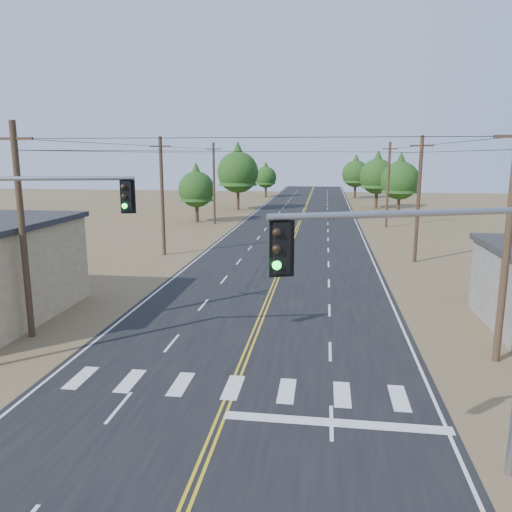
# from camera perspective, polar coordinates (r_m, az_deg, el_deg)

# --- Properties ---
(road) EXTENTS (15.00, 200.00, 0.02)m
(road) POSITION_cam_1_polar(r_m,az_deg,el_deg) (39.93, 3.12, -0.81)
(road) COLOR black
(road) RESTS_ON ground
(utility_pole_left_near) EXTENTS (1.80, 0.30, 10.00)m
(utility_pole_left_near) POSITION_cam_1_polar(r_m,az_deg,el_deg) (25.21, -25.15, 2.69)
(utility_pole_left_near) COLOR #4C3826
(utility_pole_left_near) RESTS_ON ground
(utility_pole_left_mid) EXTENTS (1.80, 0.30, 10.00)m
(utility_pole_left_mid) POSITION_cam_1_polar(r_m,az_deg,el_deg) (43.26, -10.67, 6.80)
(utility_pole_left_mid) COLOR #4C3826
(utility_pole_left_mid) RESTS_ON ground
(utility_pole_left_far) EXTENTS (1.80, 0.30, 10.00)m
(utility_pole_left_far) POSITION_cam_1_polar(r_m,az_deg,el_deg) (62.50, -4.83, 8.34)
(utility_pole_left_far) COLOR #4C3826
(utility_pole_left_far) RESTS_ON ground
(utility_pole_right_near) EXTENTS (1.80, 0.30, 10.00)m
(utility_pole_right_near) POSITION_cam_1_polar(r_m,az_deg,el_deg) (22.38, 26.83, 1.56)
(utility_pole_right_near) COLOR #4C3826
(utility_pole_right_near) RESTS_ON ground
(utility_pole_right_mid) EXTENTS (1.80, 0.30, 10.00)m
(utility_pole_right_mid) POSITION_cam_1_polar(r_m,az_deg,el_deg) (41.67, 18.07, 6.27)
(utility_pole_right_mid) COLOR #4C3826
(utility_pole_right_mid) RESTS_ON ground
(utility_pole_right_far) EXTENTS (1.80, 0.30, 10.00)m
(utility_pole_right_far) POSITION_cam_1_polar(r_m,az_deg,el_deg) (61.42, 14.86, 7.95)
(utility_pole_right_far) COLOR #4C3826
(utility_pole_right_far) RESTS_ON ground
(signal_mast_left) EXTENTS (6.00, 1.63, 7.82)m
(signal_mast_left) POSITION_cam_1_polar(r_m,az_deg,el_deg) (21.55, -24.75, 1.79)
(signal_mast_left) COLOR gray
(signal_mast_left) RESTS_ON ground
(signal_mast_right) EXTENTS (6.50, 2.74, 7.40)m
(signal_mast_right) POSITION_cam_1_polar(r_m,az_deg,el_deg) (13.03, 22.06, -4.66)
(signal_mast_right) COLOR gray
(signal_mast_right) RESTS_ON ground
(tree_left_near) EXTENTS (4.58, 4.58, 7.63)m
(tree_left_near) POSITION_cam_1_polar(r_m,az_deg,el_deg) (64.50, -6.84, 7.99)
(tree_left_near) COLOR #3F2D1E
(tree_left_near) RESTS_ON ground
(tree_left_mid) EXTENTS (6.38, 6.38, 10.64)m
(tree_left_mid) POSITION_cam_1_polar(r_m,az_deg,el_deg) (78.52, -2.09, 10.02)
(tree_left_mid) COLOR #3F2D1E
(tree_left_mid) RESTS_ON ground
(tree_left_far) EXTENTS (4.37, 4.37, 7.28)m
(tree_left_far) POSITION_cam_1_polar(r_m,az_deg,el_deg) (103.29, 1.13, 9.23)
(tree_left_far) COLOR #3F2D1E
(tree_left_far) RESTS_ON ground
(tree_right_near) EXTENTS (5.40, 5.40, 9.00)m
(tree_right_near) POSITION_cam_1_polar(r_m,az_deg,el_deg) (74.04, 16.15, 8.72)
(tree_right_near) COLOR #3F2D1E
(tree_right_near) RESTS_ON ground
(tree_right_mid) EXTENTS (5.59, 5.59, 9.32)m
(tree_right_mid) POSITION_cam_1_polar(r_m,az_deg,el_deg) (82.78, 13.72, 9.22)
(tree_right_mid) COLOR #3F2D1E
(tree_right_mid) RESTS_ON ground
(tree_right_far) EXTENTS (5.27, 5.27, 8.79)m
(tree_right_far) POSITION_cam_1_polar(r_m,az_deg,el_deg) (101.55, 11.33, 9.50)
(tree_right_far) COLOR #3F2D1E
(tree_right_far) RESTS_ON ground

